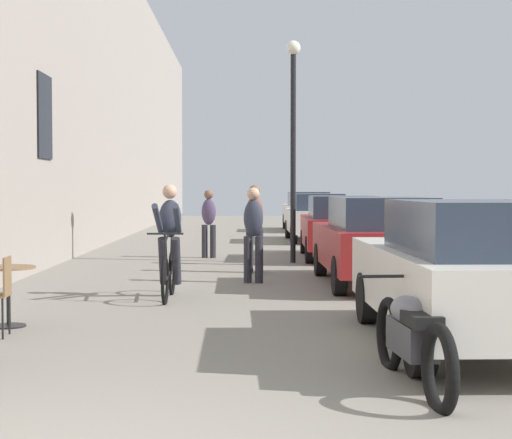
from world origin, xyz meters
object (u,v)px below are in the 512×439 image
cafe_table_mid (8,283)px  cyclist_on_bicycle (169,244)px  pedestrian_mid (255,223)px  parked_car_fifth (307,211)px  parked_car_third (340,226)px  parked_car_fourth (316,217)px  parked_car_second (376,240)px  pedestrian_near (253,229)px  street_lamp (293,122)px  pedestrian_furthest (209,220)px  parked_motorcycle (412,338)px  pedestrian_far (255,220)px  parked_car_nearest (470,271)px

cafe_table_mid → cyclist_on_bicycle: 3.05m
pedestrian_mid → parked_car_fifth: bearing=81.8°
parked_car_third → parked_car_fourth: parked_car_fourth is taller
cafe_table_mid → parked_car_second: bearing=38.8°
pedestrian_near → parked_car_fourth: pedestrian_near is taller
street_lamp → parked_car_fifth: (1.38, 13.55, -2.32)m
parked_car_second → parked_car_third: 5.23m
pedestrian_furthest → street_lamp: bearing=-32.8°
parked_motorcycle → cyclist_on_bicycle: bearing=114.8°
pedestrian_furthest → street_lamp: size_ratio=0.33×
pedestrian_mid → parked_car_second: size_ratio=0.40×
pedestrian_mid → pedestrian_far: (0.02, 1.62, -0.01)m
pedestrian_furthest → parked_car_fourth: size_ratio=0.39×
street_lamp → parked_motorcycle: 11.55m
parked_car_third → parked_car_fifth: 12.53m
pedestrian_furthest → parked_car_fourth: pedestrian_furthest is taller
pedestrian_furthest → parked_car_nearest: pedestrian_furthest is taller
pedestrian_furthest → parked_car_fifth: pedestrian_furthest is taller
parked_car_nearest → parked_car_fourth: size_ratio=1.03×
cyclist_on_bicycle → parked_car_nearest: cyclist_on_bicycle is taller
street_lamp → parked_car_fourth: bearing=80.9°
pedestrian_mid → street_lamp: (0.88, 2.13, 2.14)m
cafe_table_mid → cyclist_on_bicycle: bearing=56.5°
cafe_table_mid → parked_car_fifth: bearing=76.4°
street_lamp → parked_car_third: street_lamp is taller
parked_car_third → parked_car_fifth: parked_car_fifth is taller
pedestrian_furthest → parked_car_second: size_ratio=0.38×
cafe_table_mid → pedestrian_far: pedestrian_far is taller
street_lamp → parked_car_second: street_lamp is taller
pedestrian_mid → parked_car_fourth: (2.04, 9.39, -0.20)m
cyclist_on_bicycle → parked_motorcycle: size_ratio=0.82×
parked_car_fifth → parked_car_fourth: bearing=-91.9°
cafe_table_mid → parked_car_second: size_ratio=0.17×
cyclist_on_bicycle → parked_car_third: (3.39, 6.76, -0.04)m
cyclist_on_bicycle → parked_car_fourth: cyclist_on_bicycle is taller
pedestrian_mid → pedestrian_far: bearing=89.3°
pedestrian_mid → pedestrian_far: size_ratio=1.01×
cyclist_on_bicycle → street_lamp: street_lamp is taller
parked_car_fourth → parked_motorcycle: parked_car_fourth is taller
parked_car_third → parked_car_second: bearing=-90.1°
parked_car_second → parked_car_fourth: bearing=90.0°
pedestrian_near → street_lamp: 4.52m
pedestrian_near → parked_car_nearest: size_ratio=0.39×
pedestrian_near → pedestrian_mid: 1.72m
parked_car_nearest → parked_motorcycle: bearing=-119.8°
pedestrian_furthest → street_lamp: (1.92, -1.24, 2.20)m
cafe_table_mid → parked_motorcycle: bearing=-35.1°
cafe_table_mid → street_lamp: size_ratio=0.15×
pedestrian_furthest → parked_car_nearest: size_ratio=0.37×
pedestrian_far → parked_car_third: size_ratio=0.41×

